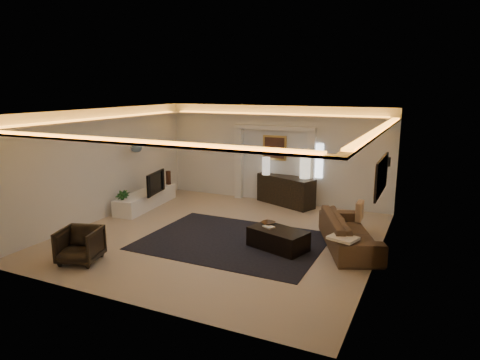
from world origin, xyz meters
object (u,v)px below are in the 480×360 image
at_px(sofa, 349,232).
at_px(armchair, 80,245).
at_px(coffee_table, 278,240).
at_px(console, 286,191).

distance_m(sofa, armchair, 5.63).
relative_size(sofa, coffee_table, 1.95).
xyz_separation_m(console, armchair, (-2.30, -5.80, -0.05)).
height_order(console, coffee_table, console).
relative_size(sofa, armchair, 3.12).
height_order(console, armchair, console).
bearing_deg(console, sofa, -25.92).
relative_size(console, armchair, 2.36).
height_order(sofa, coffee_table, sofa).
relative_size(coffee_table, armchair, 1.60).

